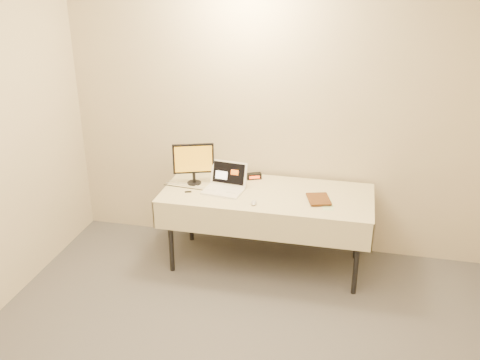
% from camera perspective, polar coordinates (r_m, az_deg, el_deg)
% --- Properties ---
extents(back_wall, '(4.00, 0.10, 2.70)m').
position_cam_1_polar(back_wall, '(4.97, 3.98, 7.23)').
color(back_wall, beige).
rests_on(back_wall, ground).
extents(table, '(1.86, 0.81, 0.74)m').
position_cam_1_polar(table, '(4.78, 2.90, -2.02)').
color(table, black).
rests_on(table, ground).
extents(laptop, '(0.38, 0.35, 0.23)m').
position_cam_1_polar(laptop, '(4.79, -1.57, -0.39)').
color(laptop, white).
rests_on(laptop, table).
extents(monitor, '(0.36, 0.17, 0.38)m').
position_cam_1_polar(monitor, '(4.87, -4.99, 2.08)').
color(monitor, black).
rests_on(monitor, table).
extents(book, '(0.18, 0.07, 0.25)m').
position_cam_1_polar(book, '(4.58, 7.35, -0.84)').
color(book, brown).
rests_on(book, table).
extents(alarm_clock, '(0.15, 0.11, 0.06)m').
position_cam_1_polar(alarm_clock, '(5.02, 1.50, 0.42)').
color(alarm_clock, black).
rests_on(alarm_clock, table).
extents(clicker, '(0.06, 0.11, 0.02)m').
position_cam_1_polar(clicker, '(4.53, 1.48, -2.43)').
color(clicker, silver).
rests_on(clicker, table).
extents(paper_form, '(0.14, 0.26, 0.00)m').
position_cam_1_polar(paper_form, '(4.59, 9.26, -2.54)').
color(paper_form, '#BADDB0').
rests_on(paper_form, table).
extents(usb_dongle, '(0.06, 0.04, 0.01)m').
position_cam_1_polar(usb_dongle, '(4.77, -5.56, -1.26)').
color(usb_dongle, black).
rests_on(usb_dongle, table).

